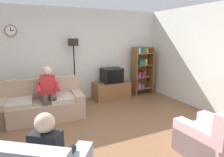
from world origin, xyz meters
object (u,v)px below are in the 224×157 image
tv (112,75)px  bookshelf (141,69)px  person_in_left_armchair (51,152)px  armchair_near_bookshelf (212,139)px  couch (42,105)px  person_on_couch (48,90)px  floor_lamp (74,53)px  tv_stand (111,90)px

tv → bookshelf: bookshelf is taller
person_in_left_armchair → tv: bearing=54.1°
bookshelf → person_in_left_armchair: size_ratio=1.39×
armchair_near_bookshelf → person_in_left_armchair: bearing=174.2°
couch → bookshelf: bookshelf is taller
tv → person_on_couch: size_ratio=0.48×
couch → person_on_couch: bearing=-34.4°
bookshelf → floor_lamp: size_ratio=0.84×
couch → tv: (2.12, 0.60, 0.43)m
tv_stand → tv: size_ratio=1.83×
bookshelf → armchair_near_bookshelf: bearing=-105.2°
armchair_near_bookshelf → person_in_left_armchair: person_in_left_armchair is taller
floor_lamp → tv_stand: bearing=-5.1°
tv → couch: bearing=-164.3°
tv → person_on_couch: (-1.96, -0.71, -0.04)m
person_in_left_armchair → armchair_near_bookshelf: bearing=-5.8°
tv → armchair_near_bookshelf: size_ratio=0.65×
tv_stand → person_in_left_armchair: size_ratio=0.98×
floor_lamp → person_on_couch: size_ratio=1.49×
tv_stand → person_in_left_armchair: bearing=-125.7°
armchair_near_bookshelf → tv_stand: bearing=93.0°
couch → person_in_left_armchair: size_ratio=1.75×
tv → person_on_couch: bearing=-160.2°
couch → floor_lamp: floor_lamp is taller
person_on_couch → couch: bearing=145.6°
tv_stand → bookshelf: bearing=3.4°
tv → person_in_left_armchair: 3.88m
couch → person_in_left_armchair: bearing=-93.4°
tv → armchair_near_bookshelf: tv is taller
bookshelf → armchair_near_bookshelf: (-0.95, -3.48, -0.55)m
couch → armchair_near_bookshelf: same height
couch → person_in_left_armchair: (-0.15, -2.55, 0.29)m
bookshelf → person_on_couch: (-3.09, -0.80, -0.14)m
tv → person_in_left_armchair: person_in_left_armchair is taller
person_on_couch → person_in_left_armchair: bearing=-97.3°
bookshelf → floor_lamp: 2.33m
bookshelf → armchair_near_bookshelf: size_ratio=1.70×
couch → floor_lamp: bearing=35.5°
tv_stand → bookshelf: 1.27m
tv_stand → person_in_left_armchair: (-2.28, -3.17, 0.34)m
floor_lamp → person_on_couch: bearing=-135.6°
couch → person_on_couch: 0.43m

